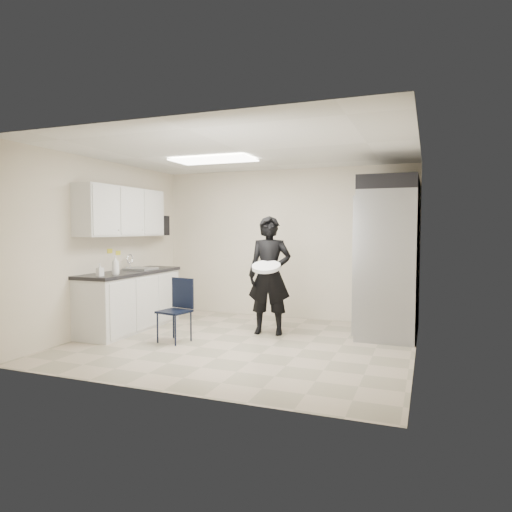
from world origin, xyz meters
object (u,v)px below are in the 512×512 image
at_px(commercial_fridge, 389,264).
at_px(folding_chair, 174,312).
at_px(man_tuxedo, 270,275).
at_px(lower_counter, 130,302).

bearing_deg(commercial_fridge, folding_chair, -150.30).
relative_size(commercial_fridge, man_tuxedo, 1.20).
height_order(lower_counter, man_tuxedo, man_tuxedo).
height_order(folding_chair, man_tuxedo, man_tuxedo).
xyz_separation_m(lower_counter, commercial_fridge, (3.78, 1.07, 0.62)).
distance_m(folding_chair, man_tuxedo, 1.49).
bearing_deg(lower_counter, man_tuxedo, 12.57).
distance_m(commercial_fridge, man_tuxedo, 1.77).
bearing_deg(commercial_fridge, man_tuxedo, -160.02).
height_order(lower_counter, folding_chair, lower_counter).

